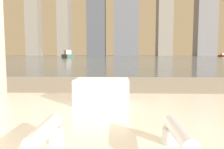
# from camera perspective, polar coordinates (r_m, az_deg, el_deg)

# --- Properties ---
(faucet_near) EXTENTS (0.04, 0.19, 0.08)m
(faucet_near) POSITION_cam_1_polar(r_m,az_deg,el_deg) (0.57, -16.35, -14.22)
(faucet_near) COLOR silver
(faucet_near) RESTS_ON bathtub
(faucet_far) EXTENTS (0.04, 0.19, 0.08)m
(faucet_far) POSITION_cam_1_polar(r_m,az_deg,el_deg) (0.56, 16.52, -14.57)
(faucet_far) COLOR silver
(faucet_far) RESTS_ON bathtub
(towel_stack) EXTENTS (0.26, 0.17, 0.12)m
(towel_stack) POSITION_cam_1_polar(r_m,az_deg,el_deg) (1.08, -2.64, -4.37)
(towel_stack) COLOR white
(towel_stack) RESTS_ON bathtub
(harbor_water) EXTENTS (180.00, 110.00, 0.01)m
(harbor_water) POSITION_cam_1_polar(r_m,az_deg,el_deg) (62.28, 1.85, 4.60)
(harbor_water) COLOR slate
(harbor_water) RESTS_ON ground_plane
(harbor_boat_0) EXTENTS (1.55, 3.18, 1.14)m
(harbor_boat_0) POSITION_cam_1_polar(r_m,az_deg,el_deg) (76.02, 26.84, 4.46)
(harbor_boat_0) COLOR maroon
(harbor_boat_0) RESTS_ON harbor_water
(harbor_boat_2) EXTENTS (3.48, 4.53, 1.64)m
(harbor_boat_2) POSITION_cam_1_polar(r_m,az_deg,el_deg) (46.86, -11.51, 4.97)
(harbor_boat_2) COLOR #335647
(harbor_boat_2) RESTS_ON harbor_water
(skyline_tower_0) EXTENTS (6.89, 6.99, 33.23)m
(skyline_tower_0) POSITION_cam_1_polar(r_m,az_deg,el_deg) (128.03, -19.82, 12.10)
(skyline_tower_0) COLOR gray
(skyline_tower_0) RESTS_ON ground_plane
(skyline_tower_3) EXTENTS (12.80, 10.32, 36.04)m
(skyline_tower_3) POSITION_cam_1_polar(r_m,az_deg,el_deg) (119.58, 3.67, 13.59)
(skyline_tower_3) COLOR slate
(skyline_tower_3) RESTS_ON ground_plane
(skyline_tower_4) EXTENTS (7.61, 8.88, 49.83)m
(skyline_tower_4) POSITION_cam_1_polar(r_m,az_deg,el_deg) (123.05, 13.60, 16.47)
(skyline_tower_4) COLOR gray
(skyline_tower_4) RESTS_ON ground_plane
(skyline_tower_5) EXTENTS (10.06, 7.88, 54.21)m
(skyline_tower_5) POSITION_cam_1_polar(r_m,az_deg,el_deg) (129.38, 23.40, 16.62)
(skyline_tower_5) COLOR slate
(skyline_tower_5) RESTS_ON ground_plane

